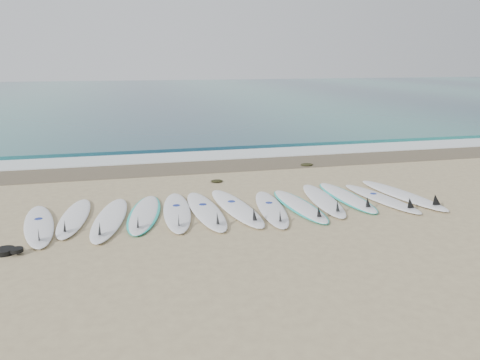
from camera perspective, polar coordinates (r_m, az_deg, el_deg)
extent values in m
plane|color=tan|center=(9.65, -0.31, -3.63)|extent=(120.00, 120.00, 0.00)
cube|color=#215E66|center=(41.57, -11.06, 10.18)|extent=(120.00, 55.00, 0.03)
cube|color=brown|center=(13.53, -4.39, 1.68)|extent=(120.00, 1.80, 0.01)
cube|color=silver|center=(14.87, -5.30, 2.90)|extent=(120.00, 1.40, 0.04)
cube|color=#215E66|center=(16.33, -6.10, 4.03)|extent=(120.00, 1.00, 0.10)
ellipsoid|color=white|center=(9.43, -23.32, -5.04)|extent=(0.92, 2.55, 0.08)
cone|color=black|center=(8.52, -23.35, -6.05)|extent=(0.25, 0.30, 0.27)
cylinder|color=navy|center=(9.64, -23.36, -4.36)|extent=(0.17, 0.17, 0.01)
ellipsoid|color=white|center=(9.63, -19.54, -4.28)|extent=(0.69, 2.44, 0.08)
cone|color=black|center=(8.77, -20.59, -5.24)|extent=(0.22, 0.27, 0.26)
ellipsoid|color=white|center=(9.33, -15.57, -4.55)|extent=(0.92, 2.67, 0.08)
cone|color=black|center=(8.39, -16.74, -5.68)|extent=(0.26, 0.31, 0.28)
ellipsoid|color=white|center=(9.49, -11.58, -4.00)|extent=(0.91, 2.50, 0.08)
ellipsoid|color=#1DC5B6|center=(9.49, -11.58, -4.03)|extent=(0.99, 2.53, 0.06)
cone|color=black|center=(8.60, -12.34, -4.99)|extent=(0.25, 0.29, 0.26)
ellipsoid|color=white|center=(9.50, -7.71, -3.78)|extent=(0.73, 2.63, 0.08)
cone|color=black|center=(8.55, -7.49, -4.79)|extent=(0.24, 0.29, 0.28)
cylinder|color=navy|center=(9.72, -7.77, -3.08)|extent=(0.16, 0.16, 0.01)
ellipsoid|color=white|center=(9.50, -4.22, -3.68)|extent=(0.70, 2.69, 0.09)
cone|color=black|center=(8.55, -2.77, -4.65)|extent=(0.24, 0.30, 0.28)
cylinder|color=navy|center=(9.72, -4.56, -2.98)|extent=(0.16, 0.16, 0.01)
ellipsoid|color=white|center=(9.66, -0.53, -3.31)|extent=(0.89, 2.78, 0.09)
cone|color=black|center=(8.73, 1.74, -4.20)|extent=(0.26, 0.32, 0.29)
cylinder|color=navy|center=(9.89, -1.06, -2.62)|extent=(0.18, 0.18, 0.01)
ellipsoid|color=white|center=(9.63, 3.80, -3.44)|extent=(0.82, 2.54, 0.08)
cone|color=black|center=(8.73, 4.91, -4.36)|extent=(0.24, 0.29, 0.27)
cylinder|color=navy|center=(9.84, 3.55, -2.78)|extent=(0.16, 0.16, 0.01)
ellipsoid|color=white|center=(9.87, 7.22, -3.08)|extent=(0.66, 2.43, 0.08)
ellipsoid|color=#1DC5B6|center=(9.87, 7.22, -3.11)|extent=(0.75, 2.45, 0.06)
cone|color=black|center=(9.08, 9.58, -3.82)|extent=(0.22, 0.27, 0.26)
ellipsoid|color=white|center=(10.33, 10.05, -2.38)|extent=(0.79, 2.59, 0.08)
cone|color=black|center=(9.44, 11.80, -3.13)|extent=(0.24, 0.29, 0.27)
ellipsoid|color=white|center=(10.65, 12.82, -2.00)|extent=(0.58, 2.46, 0.08)
ellipsoid|color=#1DC5B6|center=(10.66, 12.81, -2.03)|extent=(0.67, 2.48, 0.06)
cone|color=black|center=(9.87, 15.30, -2.61)|extent=(0.21, 0.27, 0.26)
ellipsoid|color=white|center=(10.74, 16.72, -2.13)|extent=(0.91, 2.49, 0.08)
cone|color=black|center=(10.07, 20.03, -2.65)|extent=(0.25, 0.29, 0.26)
cylinder|color=navy|center=(10.90, 15.95, -1.60)|extent=(0.16, 0.16, 0.01)
ellipsoid|color=white|center=(11.14, 19.08, -1.69)|extent=(1.00, 2.75, 0.09)
cone|color=black|center=(10.44, 22.75, -2.22)|extent=(0.27, 0.32, 0.29)
ellipsoid|color=black|center=(11.78, -2.87, -0.12)|extent=(0.31, 0.24, 0.06)
ellipsoid|color=black|center=(13.70, 8.15, 1.87)|extent=(0.37, 0.29, 0.07)
cylinder|color=black|center=(8.42, -26.76, -7.76)|extent=(0.32, 0.32, 0.08)
cylinder|color=black|center=(8.27, -25.58, -7.72)|extent=(0.20, 0.20, 0.06)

